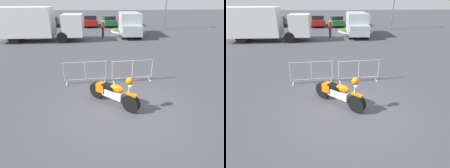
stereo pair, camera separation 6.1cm
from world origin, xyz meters
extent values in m
plane|color=#424247|center=(0.00, 0.00, 0.00)|extent=(120.00, 120.00, 0.00)
cylinder|color=black|center=(0.23, -0.24, 0.33)|extent=(0.61, 0.59, 0.66)
cylinder|color=black|center=(-0.94, 0.85, 0.33)|extent=(0.61, 0.59, 0.66)
cube|color=silver|center=(-0.35, 0.31, 0.44)|extent=(0.81, 0.78, 0.29)
ellipsoid|color=orange|center=(-0.22, 0.18, 0.73)|extent=(0.61, 0.59, 0.27)
cube|color=black|center=(-0.49, 0.43, 0.68)|extent=(0.59, 0.58, 0.12)
cube|color=orange|center=(-0.75, 0.67, 0.54)|extent=(0.50, 0.50, 0.33)
cube|color=orange|center=(0.23, -0.24, 0.68)|extent=(0.40, 0.39, 0.06)
cylinder|color=silver|center=(0.16, -0.17, 0.82)|extent=(0.06, 0.06, 0.47)
sphere|color=silver|center=(0.19, -0.21, 1.01)|extent=(0.17, 0.17, 0.17)
sphere|color=orange|center=(0.16, -0.17, 1.16)|extent=(0.25, 0.25, 0.25)
cylinder|color=#9EA0A5|center=(-1.47, 2.24, 1.05)|extent=(2.04, 0.19, 0.04)
cylinder|color=#9EA0A5|center=(-1.47, 2.24, 0.20)|extent=(2.04, 0.19, 0.04)
cylinder|color=#9EA0A5|center=(-2.44, 2.17, 0.62)|extent=(0.05, 0.05, 0.85)
cylinder|color=#9EA0A5|center=(-1.47, 2.24, 0.62)|extent=(0.05, 0.05, 0.85)
cylinder|color=#9EA0A5|center=(-0.50, 2.31, 0.62)|extent=(0.05, 0.05, 0.85)
cube|color=#9EA0A5|center=(-2.37, 2.18, 0.01)|extent=(0.09, 0.44, 0.03)
cube|color=#9EA0A5|center=(-0.57, 2.30, 0.01)|extent=(0.09, 0.44, 0.03)
cylinder|color=#9EA0A5|center=(0.76, 2.24, 1.05)|extent=(2.04, 0.19, 0.04)
cylinder|color=#9EA0A5|center=(0.76, 2.24, 0.20)|extent=(2.04, 0.19, 0.04)
cylinder|color=#9EA0A5|center=(-0.21, 2.17, 0.62)|extent=(0.05, 0.05, 0.85)
cylinder|color=#9EA0A5|center=(0.76, 2.24, 0.62)|extent=(0.05, 0.05, 0.85)
cylinder|color=#9EA0A5|center=(1.73, 2.31, 0.62)|extent=(0.05, 0.05, 0.85)
cube|color=#9EA0A5|center=(-0.14, 2.18, 0.01)|extent=(0.09, 0.44, 0.03)
cube|color=#9EA0A5|center=(1.66, 2.30, 0.01)|extent=(0.09, 0.44, 0.03)
cube|color=white|center=(-7.32, 11.82, 1.73)|extent=(5.03, 2.37, 2.50)
cube|color=silver|center=(-3.02, 11.76, 1.43)|extent=(1.83, 2.21, 1.90)
cylinder|color=black|center=(-3.94, 12.74, 0.48)|extent=(0.96, 0.29, 0.96)
cylinder|color=black|center=(-3.97, 10.81, 0.48)|extent=(0.96, 0.29, 0.96)
cylinder|color=black|center=(-8.16, 12.80, 0.48)|extent=(0.96, 0.29, 0.96)
cylinder|color=black|center=(-8.18, 10.87, 0.48)|extent=(0.96, 0.29, 0.96)
cube|color=#B2B7BC|center=(2.66, 14.07, 1.31)|extent=(2.21, 4.20, 2.00)
cube|color=#B2B7BC|center=(2.53, 11.57, 0.84)|extent=(1.94, 1.00, 1.00)
cylinder|color=black|center=(3.39, 11.92, 0.36)|extent=(0.28, 0.73, 0.72)
cylinder|color=black|center=(1.72, 12.01, 0.36)|extent=(0.28, 0.73, 0.72)
cylinder|color=black|center=(3.56, 15.22, 0.36)|extent=(0.28, 0.73, 0.72)
cylinder|color=black|center=(1.88, 15.31, 0.36)|extent=(0.28, 0.73, 0.72)
cube|color=white|center=(-9.94, 21.68, 0.58)|extent=(2.08, 4.25, 0.67)
cube|color=#1E232B|center=(-9.92, 21.54, 1.15)|extent=(1.74, 2.24, 0.48)
cylinder|color=black|center=(-10.77, 22.91, 0.31)|extent=(0.27, 0.63, 0.61)
cylinder|color=black|center=(-9.37, 23.05, 0.31)|extent=(0.27, 0.63, 0.61)
cylinder|color=black|center=(-10.50, 20.30, 0.31)|extent=(0.27, 0.63, 0.61)
cylinder|color=black|center=(-9.11, 20.45, 0.31)|extent=(0.27, 0.63, 0.61)
cube|color=black|center=(-7.21, 21.91, 0.57)|extent=(2.05, 4.18, 0.66)
cube|color=#1E232B|center=(-7.20, 21.77, 1.14)|extent=(1.71, 2.21, 0.47)
cylinder|color=black|center=(-8.03, 23.12, 0.30)|extent=(0.27, 0.62, 0.60)
cylinder|color=black|center=(-6.66, 23.26, 0.30)|extent=(0.27, 0.62, 0.60)
cylinder|color=black|center=(-7.77, 20.55, 0.30)|extent=(0.27, 0.62, 0.60)
cylinder|color=black|center=(-6.40, 20.69, 0.30)|extent=(0.27, 0.62, 0.60)
cube|color=#B7BABF|center=(-4.49, 21.34, 0.56)|extent=(2.02, 4.12, 0.65)
cube|color=#1E232B|center=(-4.48, 21.20, 1.12)|extent=(1.69, 2.18, 0.46)
cylinder|color=black|center=(-5.30, 22.53, 0.30)|extent=(0.26, 0.61, 0.59)
cylinder|color=black|center=(-3.95, 22.67, 0.30)|extent=(0.26, 0.61, 0.59)
cylinder|color=black|center=(-5.04, 20.00, 0.30)|extent=(0.26, 0.61, 0.59)
cylinder|color=black|center=(-3.69, 20.14, 0.30)|extent=(0.26, 0.61, 0.59)
cube|color=#B21E19|center=(-1.77, 21.44, 0.63)|extent=(2.25, 4.60, 0.72)
cube|color=#1E232B|center=(-1.75, 21.29, 1.25)|extent=(1.88, 2.43, 0.52)
cylinder|color=black|center=(-2.67, 22.78, 0.33)|extent=(0.29, 0.68, 0.66)
cylinder|color=black|center=(-1.16, 22.93, 0.33)|extent=(0.29, 0.68, 0.66)
cylinder|color=black|center=(-2.38, 19.95, 0.33)|extent=(0.29, 0.68, 0.66)
cylinder|color=black|center=(-0.87, 20.11, 0.33)|extent=(0.29, 0.68, 0.66)
cube|color=#236B38|center=(0.95, 21.30, 0.59)|extent=(2.12, 4.33, 0.68)
cube|color=#1E232B|center=(0.97, 21.16, 1.18)|extent=(1.78, 2.29, 0.49)
cylinder|color=black|center=(0.11, 22.56, 0.31)|extent=(0.28, 0.64, 0.62)
cylinder|color=black|center=(1.53, 22.71, 0.31)|extent=(0.28, 0.64, 0.62)
cylinder|color=black|center=(0.38, 19.90, 0.31)|extent=(0.28, 0.64, 0.62)
cylinder|color=black|center=(1.80, 20.05, 0.31)|extent=(0.28, 0.64, 0.62)
cube|color=maroon|center=(3.68, 21.68, 0.62)|extent=(2.22, 4.54, 0.71)
cube|color=#1E232B|center=(3.69, 21.52, 1.23)|extent=(1.86, 2.40, 0.51)
cylinder|color=black|center=(2.79, 22.99, 0.33)|extent=(0.29, 0.67, 0.65)
cylinder|color=black|center=(4.28, 23.15, 0.33)|extent=(0.29, 0.67, 0.65)
cylinder|color=black|center=(3.08, 20.20, 0.33)|extent=(0.29, 0.67, 0.65)
cylinder|color=black|center=(4.57, 20.36, 0.33)|extent=(0.29, 0.67, 0.65)
cylinder|color=#262838|center=(-0.22, 13.11, 0.42)|extent=(0.25, 0.25, 0.85)
cylinder|color=maroon|center=(-0.22, 13.11, 1.16)|extent=(0.35, 0.35, 0.62)
sphere|color=tan|center=(-0.22, 13.11, 1.58)|extent=(0.22, 0.22, 0.22)
cylinder|color=#ADA89E|center=(3.04, 16.53, 0.07)|extent=(4.32, 4.32, 0.14)
cylinder|color=#38662D|center=(3.04, 16.53, 0.15)|extent=(3.98, 3.98, 0.02)
sphere|color=#286023|center=(3.20, 16.20, 0.64)|extent=(1.18, 1.18, 1.18)
sphere|color=#33702D|center=(2.97, 16.65, 0.48)|extent=(0.79, 0.79, 0.79)
cylinder|color=#595B60|center=(7.81, 17.60, 2.75)|extent=(0.12, 0.12, 5.50)
camera|label=1|loc=(-0.88, -5.38, 3.65)|focal=28.00mm
camera|label=2|loc=(-0.82, -5.38, 3.65)|focal=28.00mm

